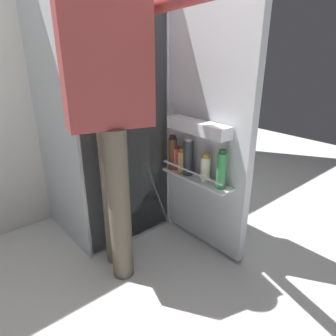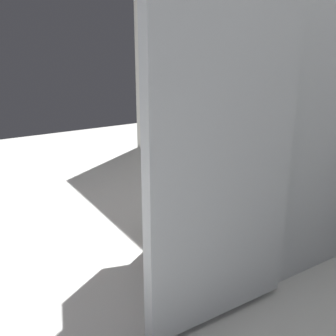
% 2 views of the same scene
% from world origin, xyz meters
% --- Properties ---
extents(ground_plane, '(6.72, 6.72, 0.00)m').
position_xyz_m(ground_plane, '(0.00, 0.00, 0.00)').
color(ground_plane, silver).
extents(kitchen_wall, '(4.40, 0.10, 2.41)m').
position_xyz_m(kitchen_wall, '(0.00, 0.96, 1.20)').
color(kitchen_wall, silver).
rests_on(kitchen_wall, ground_plane).
extents(refrigerator, '(0.72, 1.31, 1.74)m').
position_xyz_m(refrigerator, '(0.03, 0.52, 0.87)').
color(refrigerator, silver).
rests_on(refrigerator, ground_plane).
extents(person, '(0.57, 0.81, 1.76)m').
position_xyz_m(person, '(-0.21, 0.07, 1.07)').
color(person, '#665B4C').
rests_on(person, ground_plane).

